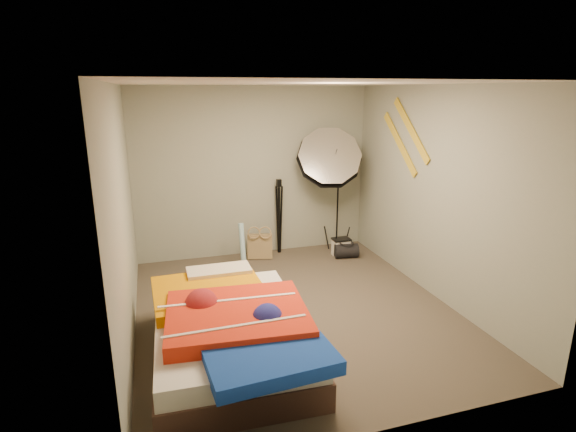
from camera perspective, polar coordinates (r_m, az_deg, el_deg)
name	(u,v)px	position (r m, az deg, el deg)	size (l,w,h in m)	color
floor	(295,310)	(5.27, 0.89, -11.80)	(4.00, 4.00, 0.00)	#494035
ceiling	(296,83)	(4.68, 1.03, 16.50)	(4.00, 4.00, 0.00)	silver
wall_back	(254,173)	(6.71, -4.35, 5.50)	(3.50, 3.50, 0.00)	gray
wall_front	(388,275)	(3.08, 12.61, -7.34)	(3.50, 3.50, 0.00)	gray
wall_left	(123,217)	(4.61, -20.20, -0.17)	(4.00, 4.00, 0.00)	gray
wall_right	(436,194)	(5.60, 18.25, 2.70)	(4.00, 4.00, 0.00)	gray
tote_bag	(260,246)	(6.73, -3.59, -3.85)	(0.37, 0.11, 0.37)	#A0865B
wrapping_roll	(243,246)	(6.36, -5.80, -3.79)	(0.07, 0.07, 0.64)	#4FA5C7
camera_case	(341,247)	(6.89, 6.74, -3.99)	(0.25, 0.18, 0.25)	silver
duffel_bag	(346,251)	(6.82, 7.40, -4.40)	(0.21, 0.21, 0.35)	black
wall_stripe_upper	(411,130)	(5.98, 15.36, 10.52)	(0.02, 1.10, 0.10)	gold
wall_stripe_lower	(400,143)	(6.21, 14.00, 8.93)	(0.02, 1.10, 0.10)	gold
bed	(231,330)	(4.33, -7.26, -14.19)	(1.43, 2.15, 0.57)	#4B3128
photo_umbrella	(329,159)	(6.67, 5.22, 7.16)	(1.28, 1.01, 2.02)	black
camera_tripod	(279,211)	(6.81, -1.14, 0.61)	(0.07, 0.07, 1.15)	black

